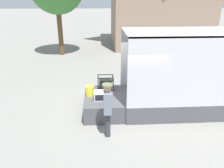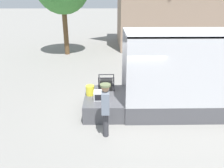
% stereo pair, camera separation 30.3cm
% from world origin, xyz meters
% --- Properties ---
extents(ground_plane, '(160.00, 160.00, 0.00)m').
position_xyz_m(ground_plane, '(0.00, 0.00, 0.00)').
color(ground_plane, gray).
extents(tailgate_deck, '(1.48, 2.10, 0.66)m').
position_xyz_m(tailgate_deck, '(-0.74, 0.00, 0.33)').
color(tailgate_deck, '#4C4C51').
rests_on(tailgate_deck, ground).
extents(microwave, '(0.55, 0.40, 0.32)m').
position_xyz_m(microwave, '(-0.84, -0.34, 0.82)').
color(microwave, white).
rests_on(microwave, tailgate_deck).
extents(portable_generator, '(0.64, 0.43, 0.60)m').
position_xyz_m(portable_generator, '(-0.64, 0.57, 0.88)').
color(portable_generator, black).
rests_on(portable_generator, tailgate_deck).
extents(orange_bucket, '(0.32, 0.32, 0.38)m').
position_xyz_m(orange_bucket, '(-1.28, 0.06, 0.85)').
color(orange_bucket, yellow).
rests_on(orange_bucket, tailgate_deck).
extents(worker_person, '(0.32, 0.44, 1.80)m').
position_xyz_m(worker_person, '(-0.67, -1.69, 1.12)').
color(worker_person, '#38383D').
rests_on(worker_person, ground).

